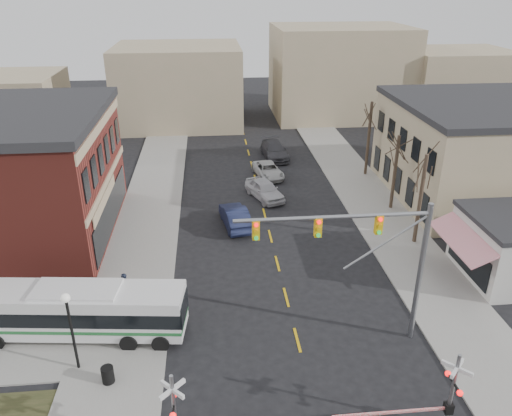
{
  "coord_description": "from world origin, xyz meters",
  "views": [
    {
      "loc": [
        -4.31,
        -19.22,
        17.9
      ],
      "look_at": [
        -1.32,
        11.69,
        3.5
      ],
      "focal_mm": 35.0,
      "sensor_mm": 36.0,
      "label": 1
    }
  ],
  "objects_px": {
    "transit_bus": "(80,310)",
    "car_d": "(275,150)",
    "rr_crossing_west": "(185,414)",
    "street_lamp": "(69,316)",
    "car_a": "(265,190)",
    "traffic_signal_mast": "(372,247)",
    "car_c": "(268,170)",
    "trash_bin": "(108,375)",
    "pedestrian_far": "(126,286)",
    "rr_crossing_east": "(442,393)",
    "pedestrian_near": "(143,323)",
    "car_b": "(235,216)"
  },
  "relations": [
    {
      "from": "trash_bin",
      "to": "pedestrian_far",
      "type": "height_order",
      "value": "pedestrian_far"
    },
    {
      "from": "car_a",
      "to": "traffic_signal_mast",
      "type": "bearing_deg",
      "value": -102.0
    },
    {
      "from": "transit_bus",
      "to": "car_c",
      "type": "distance_m",
      "value": 26.28
    },
    {
      "from": "transit_bus",
      "to": "traffic_signal_mast",
      "type": "xyz_separation_m",
      "value": [
        15.13,
        -1.83,
        4.07
      ]
    },
    {
      "from": "transit_bus",
      "to": "pedestrian_far",
      "type": "xyz_separation_m",
      "value": [
        1.9,
        3.19,
        -0.69
      ]
    },
    {
      "from": "street_lamp",
      "to": "car_d",
      "type": "height_order",
      "value": "street_lamp"
    },
    {
      "from": "car_d",
      "to": "pedestrian_near",
      "type": "xyz_separation_m",
      "value": [
        -10.94,
        -29.15,
        0.2
      ]
    },
    {
      "from": "pedestrian_far",
      "to": "car_b",
      "type": "bearing_deg",
      "value": -10.26
    },
    {
      "from": "car_c",
      "to": "car_d",
      "type": "distance_m",
      "value": 5.8
    },
    {
      "from": "rr_crossing_east",
      "to": "street_lamp",
      "type": "bearing_deg",
      "value": 162.46
    },
    {
      "from": "rr_crossing_west",
      "to": "car_d",
      "type": "bearing_deg",
      "value": 76.99
    },
    {
      "from": "transit_bus",
      "to": "pedestrian_near",
      "type": "bearing_deg",
      "value": -11.22
    },
    {
      "from": "transit_bus",
      "to": "car_d",
      "type": "distance_m",
      "value": 31.88
    },
    {
      "from": "car_a",
      "to": "car_b",
      "type": "xyz_separation_m",
      "value": [
        -2.92,
        -5.2,
        -0.0
      ]
    },
    {
      "from": "rr_crossing_west",
      "to": "car_d",
      "type": "height_order",
      "value": "rr_crossing_west"
    },
    {
      "from": "traffic_signal_mast",
      "to": "transit_bus",
      "type": "bearing_deg",
      "value": 173.1
    },
    {
      "from": "street_lamp",
      "to": "pedestrian_far",
      "type": "bearing_deg",
      "value": 74.82
    },
    {
      "from": "car_c",
      "to": "pedestrian_near",
      "type": "distance_m",
      "value": 25.4
    },
    {
      "from": "rr_crossing_east",
      "to": "pedestrian_far",
      "type": "xyz_separation_m",
      "value": [
        -14.74,
        11.04,
        -1.0
      ]
    },
    {
      "from": "car_a",
      "to": "pedestrian_far",
      "type": "bearing_deg",
      "value": -146.04
    },
    {
      "from": "trash_bin",
      "to": "car_a",
      "type": "bearing_deg",
      "value": 65.01
    },
    {
      "from": "car_d",
      "to": "car_c",
      "type": "bearing_deg",
      "value": -108.25
    },
    {
      "from": "street_lamp",
      "to": "car_b",
      "type": "relative_size",
      "value": 0.87
    },
    {
      "from": "car_b",
      "to": "street_lamp",
      "type": "bearing_deg",
      "value": 50.93
    },
    {
      "from": "trash_bin",
      "to": "car_a",
      "type": "distance_m",
      "value": 23.71
    },
    {
      "from": "rr_crossing_west",
      "to": "car_b",
      "type": "bearing_deg",
      "value": 81.13
    },
    {
      "from": "rr_crossing_west",
      "to": "car_b",
      "type": "distance_m",
      "value": 20.63
    },
    {
      "from": "rr_crossing_east",
      "to": "street_lamp",
      "type": "xyz_separation_m",
      "value": [
        -16.33,
        5.16,
        1.29
      ]
    },
    {
      "from": "car_c",
      "to": "pedestrian_far",
      "type": "bearing_deg",
      "value": -129.95
    },
    {
      "from": "traffic_signal_mast",
      "to": "car_b",
      "type": "xyz_separation_m",
      "value": [
        -6.07,
        14.3,
        -4.9
      ]
    },
    {
      "from": "trash_bin",
      "to": "car_c",
      "type": "bearing_deg",
      "value": 67.71
    },
    {
      "from": "traffic_signal_mast",
      "to": "street_lamp",
      "type": "height_order",
      "value": "traffic_signal_mast"
    },
    {
      "from": "street_lamp",
      "to": "car_a",
      "type": "distance_m",
      "value": 23.59
    },
    {
      "from": "car_d",
      "to": "transit_bus",
      "type": "bearing_deg",
      "value": -121.11
    },
    {
      "from": "traffic_signal_mast",
      "to": "pedestrian_far",
      "type": "relative_size",
      "value": 5.75
    },
    {
      "from": "rr_crossing_west",
      "to": "street_lamp",
      "type": "distance_m",
      "value": 7.74
    },
    {
      "from": "rr_crossing_east",
      "to": "rr_crossing_west",
      "type": "bearing_deg",
      "value": -179.78
    },
    {
      "from": "transit_bus",
      "to": "car_d",
      "type": "bearing_deg",
      "value": 63.36
    },
    {
      "from": "car_c",
      "to": "pedestrian_near",
      "type": "height_order",
      "value": "pedestrian_near"
    },
    {
      "from": "trash_bin",
      "to": "pedestrian_far",
      "type": "relative_size",
      "value": 0.51
    },
    {
      "from": "trash_bin",
      "to": "pedestrian_far",
      "type": "distance_m",
      "value": 7.03
    },
    {
      "from": "traffic_signal_mast",
      "to": "car_c",
      "type": "xyz_separation_m",
      "value": [
        -2.22,
        24.7,
        -5.06
      ]
    },
    {
      "from": "rr_crossing_east",
      "to": "car_c",
      "type": "xyz_separation_m",
      "value": [
        -3.73,
        30.71,
        -1.3
      ]
    },
    {
      "from": "rr_crossing_east",
      "to": "traffic_signal_mast",
      "type": "bearing_deg",
      "value": 104.07
    },
    {
      "from": "rr_crossing_west",
      "to": "pedestrian_near",
      "type": "height_order",
      "value": "rr_crossing_west"
    },
    {
      "from": "traffic_signal_mast",
      "to": "trash_bin",
      "type": "distance_m",
      "value": 14.28
    },
    {
      "from": "rr_crossing_east",
      "to": "car_c",
      "type": "height_order",
      "value": "rr_crossing_east"
    },
    {
      "from": "traffic_signal_mast",
      "to": "car_d",
      "type": "height_order",
      "value": "traffic_signal_mast"
    },
    {
      "from": "trash_bin",
      "to": "car_d",
      "type": "xyz_separation_m",
      "value": [
        12.32,
        32.31,
        0.29
      ]
    },
    {
      "from": "rr_crossing_west",
      "to": "car_b",
      "type": "relative_size",
      "value": 1.11
    }
  ]
}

